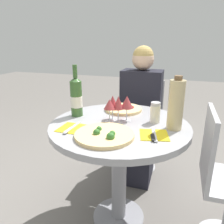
{
  "coord_description": "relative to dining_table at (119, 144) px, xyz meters",
  "views": [
    {
      "loc": [
        0.34,
        -1.21,
        1.22
      ],
      "look_at": [
        -0.02,
        -0.09,
        0.83
      ],
      "focal_mm": 35.0,
      "sensor_mm": 36.0,
      "label": 1
    }
  ],
  "objects": [
    {
      "name": "ground_plane",
      "position": [
        0.0,
        0.0,
        -0.59
      ],
      "size": [
        12.0,
        12.0,
        0.0
      ],
      "primitive_type": "plane",
      "color": "slate",
      "rests_on": "ground"
    },
    {
      "name": "dining_table",
      "position": [
        0.0,
        0.0,
        0.0
      ],
      "size": [
        0.86,
        0.86,
        0.73
      ],
      "color": "gray",
      "rests_on": "ground_plane"
    },
    {
      "name": "chair_behind_diner",
      "position": [
        0.01,
        0.76,
        -0.17
      ],
      "size": [
        0.37,
        0.37,
        0.85
      ],
      "rotation": [
        0.0,
        0.0,
        3.14
      ],
      "color": "#ADADB2",
      "rests_on": "ground_plane"
    },
    {
      "name": "seated_diner",
      "position": [
        0.01,
        0.62,
        -0.06
      ],
      "size": [
        0.35,
        0.46,
        1.18
      ],
      "rotation": [
        0.0,
        0.0,
        3.14
      ],
      "color": "black",
      "rests_on": "ground_plane"
    },
    {
      "name": "chair_empty_side",
      "position": [
        0.64,
        0.02,
        -0.17
      ],
      "size": [
        0.37,
        0.37,
        0.85
      ],
      "rotation": [
        0.0,
        0.0,
        -1.57
      ],
      "color": "#ADADB2",
      "rests_on": "ground_plane"
    },
    {
      "name": "pizza_large",
      "position": [
        -0.02,
        -0.21,
        0.15
      ],
      "size": [
        0.32,
        0.32,
        0.05
      ],
      "color": "#E5C17F",
      "rests_on": "dining_table"
    },
    {
      "name": "pizza_small_far",
      "position": [
        -0.05,
        0.26,
        0.15
      ],
      "size": [
        0.27,
        0.27,
        0.04
      ],
      "color": "#E5C17F",
      "rests_on": "dining_table"
    },
    {
      "name": "wine_bottle",
      "position": [
        -0.32,
        0.05,
        0.27
      ],
      "size": [
        0.08,
        0.08,
        0.34
      ],
      "color": "#38602D",
      "rests_on": "dining_table"
    },
    {
      "name": "tall_carafe",
      "position": [
        0.32,
        0.01,
        0.29
      ],
      "size": [
        0.09,
        0.09,
        0.31
      ],
      "color": "tan",
      "rests_on": "dining_table"
    },
    {
      "name": "sugar_shaker",
      "position": [
        0.2,
        0.09,
        0.21
      ],
      "size": [
        0.06,
        0.06,
        0.13
      ],
      "color": "silver",
      "rests_on": "dining_table"
    },
    {
      "name": "wine_glass_back_left",
      "position": [
        -0.07,
        0.06,
        0.26
      ],
      "size": [
        0.07,
        0.07,
        0.16
      ],
      "color": "silver",
      "rests_on": "dining_table"
    },
    {
      "name": "wine_glass_front_left",
      "position": [
        -0.07,
        -0.0,
        0.26
      ],
      "size": [
        0.07,
        0.07,
        0.15
      ],
      "color": "silver",
      "rests_on": "dining_table"
    },
    {
      "name": "wine_glass_back_right",
      "position": [
        0.03,
        0.06,
        0.26
      ],
      "size": [
        0.08,
        0.08,
        0.16
      ],
      "color": "silver",
      "rests_on": "dining_table"
    },
    {
      "name": "wine_glass_center",
      "position": [
        -0.02,
        0.03,
        0.26
      ],
      "size": [
        0.07,
        0.07,
        0.17
      ],
      "color": "silver",
      "rests_on": "dining_table"
    },
    {
      "name": "place_setting_left",
      "position": [
        -0.24,
        -0.17,
        0.15
      ],
      "size": [
        0.15,
        0.19,
        0.01
      ],
      "color": "yellow",
      "rests_on": "dining_table"
    },
    {
      "name": "place_setting_right",
      "position": [
        0.23,
        -0.12,
        0.15
      ],
      "size": [
        0.18,
        0.19,
        0.01
      ],
      "color": "yellow",
      "rests_on": "dining_table"
    }
  ]
}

